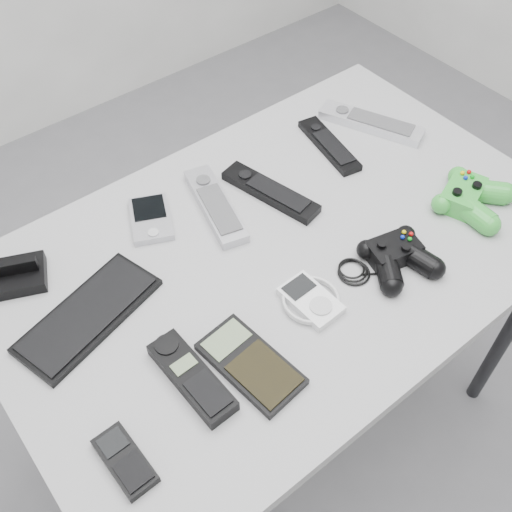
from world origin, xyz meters
TOP-DOWN VIEW (x-y plane):
  - floor at (0.00, 0.00)m, footprint 3.50×3.50m
  - desk at (-0.08, 0.09)m, footprint 1.13×0.73m
  - pda_keyboard at (-0.46, 0.18)m, footprint 0.29×0.18m
  - dock_bracket at (-0.52, 0.33)m, footprint 0.12×0.12m
  - pda at (-0.25, 0.31)m, footprint 0.12×0.14m
  - remote_silver_a at (-0.12, 0.26)m, footprint 0.11×0.23m
  - remote_black_a at (-0.01, 0.22)m, footprint 0.10×0.23m
  - remote_black_b at (0.19, 0.25)m, footprint 0.08×0.20m
  - remote_silver_b at (0.32, 0.25)m, footprint 0.15×0.25m
  - mobile_phone at (-0.54, -0.09)m, footprint 0.05×0.11m
  - cordless_handset at (-0.38, -0.04)m, footprint 0.06×0.18m
  - calculator at (-0.29, -0.08)m, footprint 0.11×0.19m
  - mp3_player at (-0.13, -0.04)m, footprint 0.11×0.12m
  - controller_black at (0.06, -0.07)m, footprint 0.26×0.19m
  - controller_green at (0.29, -0.06)m, footprint 0.19×0.20m

SIDE VIEW (x-z plane):
  - floor at x=0.00m, z-range 0.00..0.00m
  - desk at x=-0.08m, z-range 0.31..1.07m
  - pda_keyboard at x=-0.46m, z-range 0.76..0.77m
  - calculator at x=-0.29m, z-range 0.76..0.78m
  - remote_black_b at x=0.19m, z-range 0.76..0.78m
  - mobile_phone at x=-0.54m, z-range 0.76..0.78m
  - pda at x=-0.25m, z-range 0.76..0.78m
  - mp3_player at x=-0.13m, z-range 0.76..0.78m
  - remote_black_a at x=-0.01m, z-range 0.76..0.78m
  - remote_silver_b at x=0.32m, z-range 0.76..0.78m
  - remote_silver_a at x=-0.12m, z-range 0.76..0.78m
  - cordless_handset at x=-0.38m, z-range 0.76..0.79m
  - controller_black at x=0.06m, z-range 0.76..0.80m
  - controller_green at x=0.29m, z-range 0.76..0.81m
  - dock_bracket at x=-0.52m, z-range 0.76..0.81m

